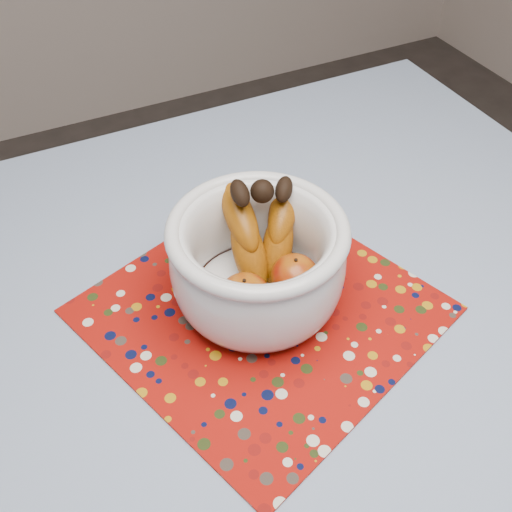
# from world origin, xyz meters

# --- Properties ---
(table) EXTENTS (1.20, 1.20, 0.75)m
(table) POSITION_xyz_m (0.00, 0.00, 0.67)
(table) COLOR brown
(table) RESTS_ON ground
(tablecloth) EXTENTS (1.32, 1.32, 0.01)m
(tablecloth) POSITION_xyz_m (0.00, 0.00, 0.76)
(tablecloth) COLOR #6174A3
(tablecloth) RESTS_ON table
(placemat) EXTENTS (0.55, 0.55, 0.00)m
(placemat) POSITION_xyz_m (-0.01, 0.11, 0.76)
(placemat) COLOR #920E07
(placemat) RESTS_ON tablecloth
(fruit_bowl) EXTENTS (0.27, 0.26, 0.18)m
(fruit_bowl) POSITION_xyz_m (0.01, 0.14, 0.85)
(fruit_bowl) COLOR silver
(fruit_bowl) RESTS_ON placemat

